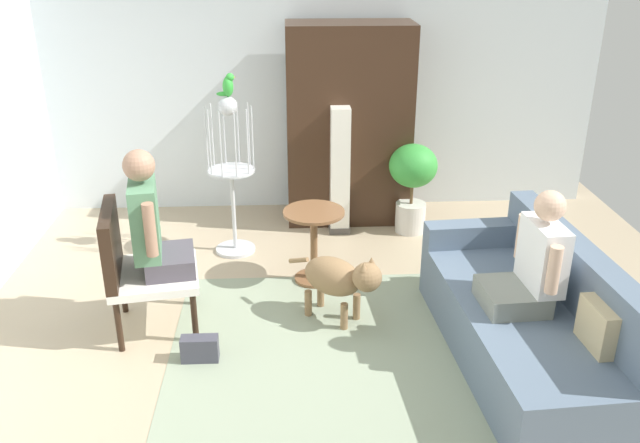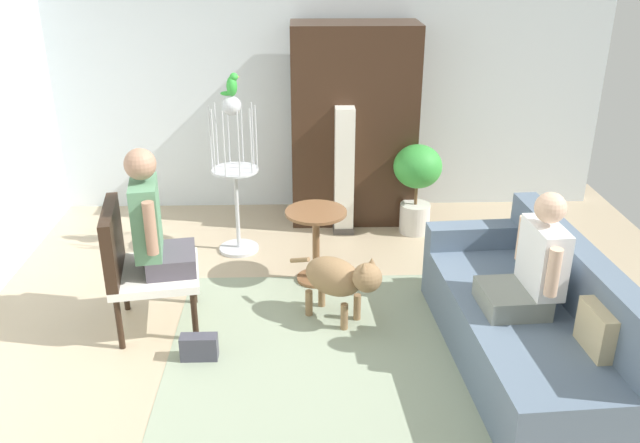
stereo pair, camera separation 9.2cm
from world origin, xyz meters
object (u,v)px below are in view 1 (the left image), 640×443
at_px(person_on_armchair, 151,223).
at_px(column_lamp, 340,172).
at_px(couch, 529,320).
at_px(round_end_table, 314,237).
at_px(potted_plant, 413,177).
at_px(bird_cage_stand, 232,175).
at_px(armoire_cabinet, 348,125).
at_px(parrot, 228,85).
at_px(dog, 339,278).
at_px(person_on_couch, 533,264).
at_px(handbag, 200,349).
at_px(armchair, 134,262).

distance_m(person_on_armchair, column_lamp, 2.20).
height_order(couch, round_end_table, couch).
bearing_deg(column_lamp, potted_plant, -3.11).
bearing_deg(person_on_armchair, bird_cage_stand, 69.69).
bearing_deg(armoire_cabinet, bird_cage_stand, -145.47).
bearing_deg(parrot, person_on_armchair, -110.80).
bearing_deg(round_end_table, dog, -75.83).
height_order(dog, bird_cage_stand, bird_cage_stand).
relative_size(person_on_armchair, potted_plant, 1.04).
xyz_separation_m(person_on_couch, handbag, (-2.18, 0.10, -0.64)).
relative_size(person_on_armchair, round_end_table, 1.44).
bearing_deg(armoire_cabinet, person_on_couch, -69.40).
relative_size(armchair, parrot, 4.90).
distance_m(armchair, handbag, 0.79).
bearing_deg(armchair, column_lamp, 46.29).
distance_m(column_lamp, armoire_cabinet, 0.52).
bearing_deg(dog, potted_plant, 62.77).
xyz_separation_m(armchair, parrot, (0.62, 1.28, 0.97)).
bearing_deg(handbag, potted_plant, 48.86).
xyz_separation_m(couch, bird_cage_stand, (-2.10, 1.78, 0.44)).
xyz_separation_m(person_on_armchair, dog, (1.32, 0.02, -0.47)).
height_order(dog, handbag, dog).
height_order(person_on_armchair, round_end_table, person_on_armchair).
relative_size(person_on_armchair, handbag, 3.60).
bearing_deg(handbag, couch, -1.93).
bearing_deg(armoire_cabinet, potted_plant, -34.10).
bearing_deg(armchair, round_end_table, 27.32).
distance_m(round_end_table, parrot, 1.45).
distance_m(armchair, armoire_cabinet, 2.68).
xyz_separation_m(round_end_table, column_lamp, (0.29, 0.99, 0.21)).
bearing_deg(potted_plant, person_on_couch, -80.05).
distance_m(potted_plant, column_lamp, 0.69).
relative_size(dog, parrot, 3.44).
distance_m(couch, armoire_cabinet, 2.81).
distance_m(bird_cage_stand, column_lamp, 1.07).
bearing_deg(couch, armchair, 169.40).
distance_m(dog, bird_cage_stand, 1.55).
distance_m(couch, handbag, 2.24).
relative_size(armchair, person_on_armchair, 1.05).
bearing_deg(couch, round_end_table, 139.85).
relative_size(armchair, armoire_cabinet, 0.49).
relative_size(couch, armoire_cabinet, 1.09).
height_order(bird_cage_stand, potted_plant, bird_cage_stand).
bearing_deg(bird_cage_stand, armoire_cabinet, 34.53).
height_order(person_on_armchair, armoire_cabinet, armoire_cabinet).
height_order(armchair, armoire_cabinet, armoire_cabinet).
bearing_deg(parrot, person_on_couch, -41.54).
distance_m(round_end_table, bird_cage_stand, 0.98).
xyz_separation_m(couch, person_on_armchair, (-2.56, 0.53, 0.54)).
bearing_deg(dog, column_lamp, 85.46).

